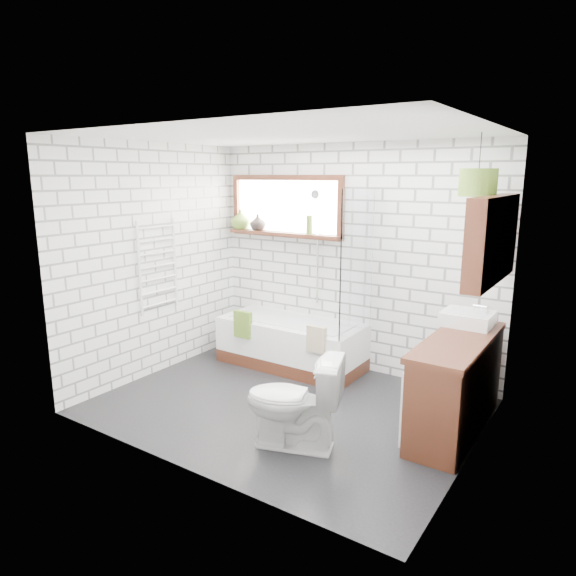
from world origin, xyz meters
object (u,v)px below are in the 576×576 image
Objects in this scene: bathtub at (291,343)px; vanity at (457,385)px; basin at (468,319)px; toilet at (293,402)px; pendant at (478,182)px.

bathtub is 1.15× the size of vanity.
basin is at bearing -1.58° from bathtub.
toilet is 2.55× the size of pendant.
toilet is (1.01, -1.51, 0.12)m from bathtub.
toilet is (-0.94, -1.46, -0.49)m from basin.
pendant is (0.98, 1.28, 1.71)m from toilet.
bathtub is 3.80× the size of basin.
vanity is 3.30× the size of basin.
vanity is at bearing -13.83° from bathtub.
bathtub is 2.11× the size of toilet.
pendant reaches higher than toilet.
pendant is at bearing -6.57° from bathtub.
basin reaches higher than vanity.
toilet is (-1.00, -1.02, -0.02)m from vanity.
bathtub is 5.38× the size of pendant.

